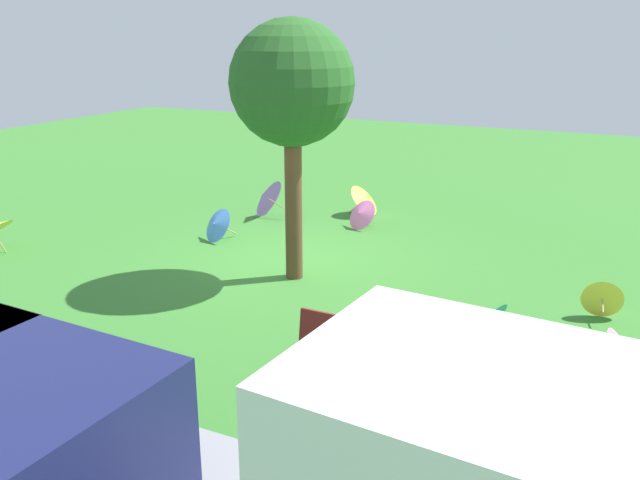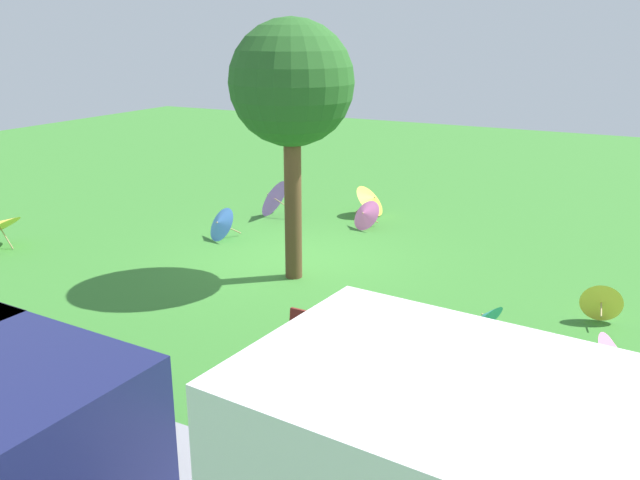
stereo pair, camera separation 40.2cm
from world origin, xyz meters
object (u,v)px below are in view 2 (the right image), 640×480
park_bench (351,349)px  parasol_teal_0 (485,317)px  parasol_pink_1 (365,214)px  shade_tree (292,86)px  parasol_blue_0 (220,224)px  parasol_purple_0 (271,197)px  parasol_yellow_0 (601,301)px  parasol_yellow_2 (372,199)px  parasol_pink_0 (623,368)px

park_bench → parasol_teal_0: (-1.12, -2.17, -0.20)m
park_bench → parasol_pink_1: park_bench is taller
shade_tree → parasol_pink_1: 4.50m
parasol_blue_0 → parasol_purple_0: size_ratio=0.94×
shade_tree → parasol_blue_0: size_ratio=4.95×
shade_tree → parasol_teal_0: 4.83m
park_bench → shade_tree: shade_tree is taller
parasol_pink_1 → parasol_yellow_0: bearing=151.5°
parasol_blue_0 → parasol_yellow_2: 3.85m
parasol_teal_0 → parasol_blue_0: parasol_blue_0 is taller
parasol_pink_0 → parasol_yellow_2: bearing=-46.5°
parasol_yellow_0 → parasol_blue_0: (7.54, -0.65, 0.04)m
parasol_yellow_0 → parasol_blue_0: parasol_blue_0 is taller
parasol_yellow_0 → parasol_pink_1: 5.90m
shade_tree → parasol_purple_0: (2.50, -3.28, -2.87)m
parasol_pink_0 → parasol_blue_0: bearing=-20.7°
shade_tree → parasol_pink_0: shade_tree is taller
parasol_yellow_2 → park_bench: bearing=111.7°
shade_tree → parasol_pink_1: shade_tree is taller
parasol_teal_0 → parasol_blue_0: bearing=-17.8°
parasol_purple_0 → park_bench: bearing=128.9°
parasol_pink_1 → parasol_yellow_2: size_ratio=1.01×
parasol_teal_0 → parasol_yellow_0: size_ratio=1.03×
shade_tree → parasol_pink_0: size_ratio=4.73×
parasol_yellow_2 → parasol_pink_0: bearing=133.5°
park_bench → parasol_yellow_2: bearing=-68.3°
park_bench → parasol_yellow_0: 4.31m
parasol_blue_0 → shade_tree: bearing=154.5°
parasol_teal_0 → parasol_purple_0: (6.14, -4.06, 0.21)m
parasol_blue_0 → parasol_yellow_0: bearing=175.1°
parasol_yellow_0 → parasol_pink_1: size_ratio=0.74×
parasol_pink_0 → parasol_pink_1: parasol_pink_0 is taller
parasol_purple_0 → shade_tree: bearing=127.3°
park_bench → parasol_blue_0: bearing=-39.6°
parasol_yellow_0 → parasol_pink_0: (-0.48, 2.37, 0.13)m
parasol_yellow_2 → parasol_blue_0: bearing=57.7°
parasol_pink_0 → parasol_yellow_2: (5.96, -6.28, -0.04)m
shade_tree → parasol_purple_0: 5.03m
parasol_pink_1 → shade_tree: bearing=92.0°
parasol_pink_1 → parasol_yellow_2: parasol_yellow_2 is taller
parasol_pink_0 → parasol_purple_0: size_ratio=0.99×
parasol_purple_0 → parasol_yellow_2: (-2.08, -1.16, -0.08)m
park_bench → parasol_yellow_2: park_bench is taller
park_bench → parasol_purple_0: parasol_purple_0 is taller
parasol_pink_1 → parasol_yellow_2: 1.14m
shade_tree → park_bench: bearing=130.5°
parasol_pink_0 → parasol_teal_0: bearing=-29.3°
parasol_pink_0 → parasol_pink_1: bearing=-42.5°
park_bench → parasol_yellow_0: park_bench is taller
parasol_pink_0 → park_bench: bearing=20.0°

